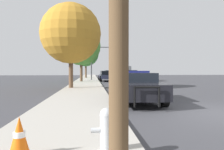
% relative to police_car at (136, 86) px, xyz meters
% --- Properties ---
extents(sidewalk_left, '(3.00, 110.00, 0.13)m').
position_rel_police_car_xyz_m(sidewalk_left, '(-2.68, -3.30, -0.67)').
color(sidewalk_left, '#ADA89E').
rests_on(sidewalk_left, ground_plane).
extents(police_car, '(2.34, 5.45, 1.44)m').
position_rel_police_car_xyz_m(police_car, '(0.00, 0.00, 0.00)').
color(police_car, black).
rests_on(police_car, ground_plane).
extents(fire_hydrant, '(0.53, 0.23, 0.72)m').
position_rel_police_car_xyz_m(fire_hydrant, '(-1.83, -6.58, -0.22)').
color(fire_hydrant, '#B7BCC1').
rests_on(fire_hydrant, sidewalk_left).
extents(traffic_light, '(3.95, 0.35, 4.57)m').
position_rel_police_car_xyz_m(traffic_light, '(-0.49, 19.33, 2.67)').
color(traffic_light, '#424247').
rests_on(traffic_light, sidewalk_left).
extents(car_background_distant, '(2.11, 4.16, 1.40)m').
position_rel_police_car_xyz_m(car_background_distant, '(1.44, 36.48, 0.01)').
color(car_background_distant, slate).
rests_on(car_background_distant, ground_plane).
extents(car_background_midblock, '(2.15, 4.63, 1.36)m').
position_rel_police_car_xyz_m(car_background_midblock, '(-0.14, 18.34, 0.00)').
color(car_background_midblock, '#333856').
rests_on(car_background_midblock, ground_plane).
extents(car_background_oncoming, '(2.02, 4.32, 1.45)m').
position_rel_police_car_xyz_m(car_background_oncoming, '(4.57, 25.77, 0.03)').
color(car_background_oncoming, '#B7B7BC').
rests_on(car_background_oncoming, ground_plane).
extents(box_truck, '(2.80, 7.40, 2.91)m').
position_rel_police_car_xyz_m(box_truck, '(4.14, 34.96, 0.85)').
color(box_truck, slate).
rests_on(box_truck, ground_plane).
extents(tree_sidewalk_near, '(4.57, 4.57, 6.40)m').
position_rel_police_car_xyz_m(tree_sidewalk_near, '(-3.66, 6.57, 3.51)').
color(tree_sidewalk_near, brown).
rests_on(tree_sidewalk_near, sidewalk_left).
extents(tree_sidewalk_mid, '(4.58, 4.58, 6.47)m').
position_rel_police_car_xyz_m(tree_sidewalk_mid, '(-3.32, 15.81, 3.57)').
color(tree_sidewalk_mid, brown).
rests_on(tree_sidewalk_mid, sidewalk_left).
extents(tree_sidewalk_far, '(4.46, 4.46, 6.43)m').
position_rel_police_car_xyz_m(tree_sidewalk_far, '(-3.12, 27.86, 3.59)').
color(tree_sidewalk_far, brown).
rests_on(tree_sidewalk_far, sidewalk_left).
extents(traffic_cone, '(0.33, 0.33, 0.62)m').
position_rel_police_car_xyz_m(traffic_cone, '(-3.21, -6.69, -0.29)').
color(traffic_cone, orange).
rests_on(traffic_cone, sidewalk_left).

